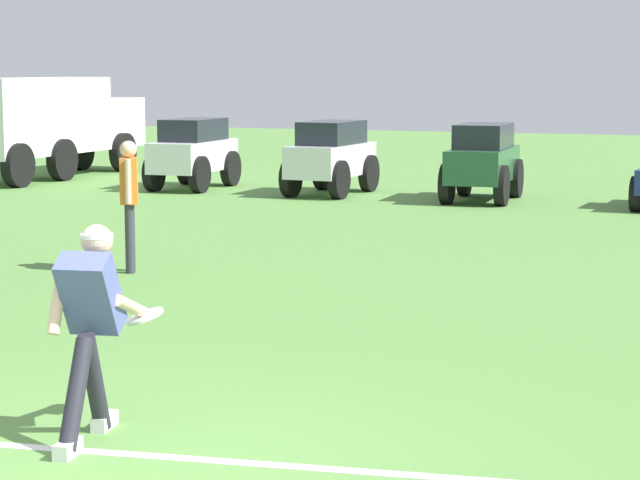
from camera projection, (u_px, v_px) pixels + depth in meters
ground_plane at (95, 480)px, 7.33m from camera, size 80.00×80.00×0.00m
field_line_paint at (138, 455)px, 7.80m from camera, size 21.14×3.02×0.01m
frisbee_thrower at (91, 319)px, 8.08m from camera, size 0.47×1.16×1.39m
frisbee_in_flight at (145, 316)px, 8.51m from camera, size 0.37×0.37×0.11m
teammate_near_sideline at (129, 193)px, 14.69m from camera, size 0.33×0.47×1.56m
parked_car_slot_a at (193, 152)px, 24.98m from camera, size 1.25×2.39×1.40m
parked_car_slot_b at (331, 156)px, 23.86m from camera, size 1.24×2.38×1.40m
parked_car_slot_c at (483, 160)px, 22.70m from camera, size 1.28×2.40×1.40m
box_truck at (53, 122)px, 27.40m from camera, size 1.42×5.91×2.20m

